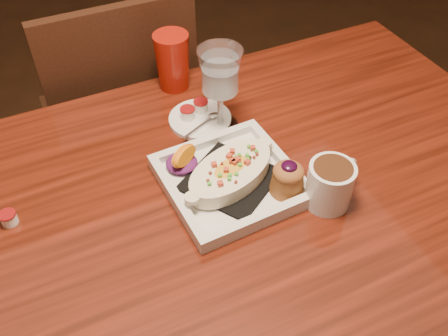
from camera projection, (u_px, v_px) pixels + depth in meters
name	position (u px, v px, depth m)	size (l,w,h in m)	color
table	(204.00, 242.00, 1.02)	(1.50, 0.90, 0.75)	maroon
chair_far	(123.00, 119.00, 1.52)	(0.42, 0.42, 0.93)	black
plate	(236.00, 176.00, 0.98)	(0.26, 0.26, 0.08)	silver
coffee_mug	(331.00, 183.00, 0.93)	(0.12, 0.09, 0.09)	silver
goblet	(220.00, 76.00, 1.03)	(0.09, 0.09, 0.20)	silver
saucer	(199.00, 118.00, 1.13)	(0.14, 0.14, 0.10)	silver
creamer_loose	(9.00, 218.00, 0.92)	(0.03, 0.03, 0.03)	white
red_tumbler	(173.00, 61.00, 1.18)	(0.08, 0.08, 0.14)	#9E170B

